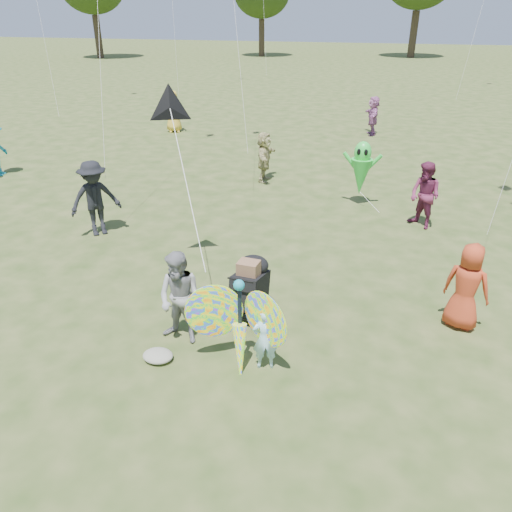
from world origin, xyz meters
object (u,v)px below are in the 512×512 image
(butterfly_kite, at_px, (240,326))
(crowd_e, at_px, (425,196))
(crowd_b, at_px, (95,199))
(crowd_g, at_px, (173,111))
(crowd_a, at_px, (467,287))
(adult_man, at_px, (180,299))
(jogging_stroller, at_px, (250,284))
(alien_kite, at_px, (361,170))
(child_girl, at_px, (265,339))
(crowd_j, at_px, (373,116))
(crowd_d, at_px, (264,157))

(butterfly_kite, bearing_deg, crowd_e, 67.25)
(crowd_b, relative_size, crowd_g, 1.02)
(crowd_g, bearing_deg, crowd_a, -73.50)
(adult_man, relative_size, butterfly_kite, 0.88)
(jogging_stroller, bearing_deg, adult_man, -126.48)
(adult_man, height_order, crowd_b, crowd_b)
(alien_kite, bearing_deg, child_girl, -95.20)
(alien_kite, bearing_deg, jogging_stroller, -101.86)
(child_girl, distance_m, crowd_j, 15.98)
(child_girl, relative_size, adult_man, 0.65)
(crowd_e, bearing_deg, adult_man, -78.73)
(crowd_a, distance_m, jogging_stroller, 3.52)
(child_girl, distance_m, alien_kite, 7.30)
(crowd_a, relative_size, crowd_g, 0.86)
(crowd_g, bearing_deg, crowd_d, -69.87)
(crowd_j, bearing_deg, crowd_g, -90.29)
(crowd_j, xyz_separation_m, alien_kite, (0.30, -8.72, 0.18))
(crowd_d, distance_m, alien_kite, 3.31)
(crowd_d, relative_size, crowd_g, 0.87)
(crowd_a, xyz_separation_m, crowd_g, (-10.71, 12.23, 0.12))
(adult_man, bearing_deg, crowd_d, 105.93)
(crowd_d, relative_size, crowd_e, 0.94)
(crowd_b, bearing_deg, adult_man, -88.17)
(crowd_d, bearing_deg, child_girl, -168.26)
(child_girl, distance_m, crowd_a, 3.46)
(crowd_e, bearing_deg, crowd_g, -174.86)
(crowd_g, bearing_deg, adult_man, -89.88)
(crowd_d, bearing_deg, crowd_j, -23.67)
(crowd_b, relative_size, butterfly_kite, 1.01)
(crowd_b, height_order, butterfly_kite, crowd_b)
(crowd_j, distance_m, alien_kite, 8.73)
(adult_man, height_order, crowd_g, crowd_g)
(child_girl, height_order, jogging_stroller, jogging_stroller)
(jogging_stroller, bearing_deg, crowd_j, 90.41)
(crowd_a, bearing_deg, alien_kite, -47.60)
(crowd_a, relative_size, crowd_e, 0.93)
(crowd_b, height_order, crowd_g, crowd_b)
(butterfly_kite, bearing_deg, crowd_d, 102.85)
(crowd_e, bearing_deg, crowd_a, -38.68)
(crowd_g, relative_size, alien_kite, 0.99)
(adult_man, bearing_deg, crowd_a, 30.71)
(crowd_d, height_order, alien_kite, alien_kite)
(child_girl, height_order, crowd_j, crowd_j)
(crowd_b, bearing_deg, crowd_d, 16.75)
(crowd_g, height_order, butterfly_kite, crowd_g)
(crowd_a, distance_m, crowd_d, 8.47)
(jogging_stroller, height_order, alien_kite, alien_kite)
(crowd_d, xyz_separation_m, jogging_stroller, (1.75, -7.36, -0.14))
(crowd_j, xyz_separation_m, butterfly_kite, (-0.72, -16.06, -0.08))
(crowd_b, distance_m, crowd_g, 10.90)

